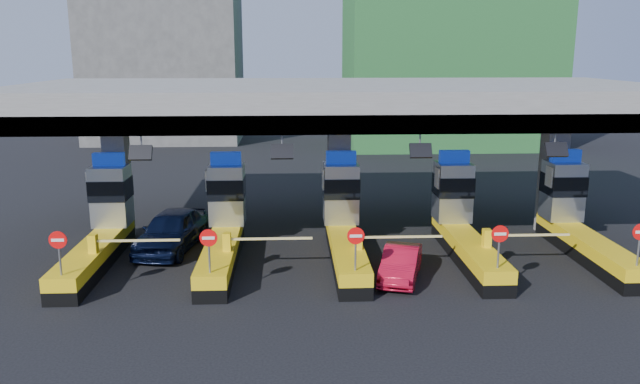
{
  "coord_description": "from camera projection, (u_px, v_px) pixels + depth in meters",
  "views": [
    {
      "loc": [
        -2.19,
        -24.96,
        8.41
      ],
      "look_at": [
        -1.01,
        0.0,
        2.75
      ],
      "focal_mm": 35.0,
      "sensor_mm": 36.0,
      "label": 1
    }
  ],
  "objects": [
    {
      "name": "toll_lane_left",
      "position": [
        224.0,
        223.0,
        26.0
      ],
      "size": [
        4.43,
        8.0,
        4.16
      ],
      "color": "black",
      "rests_on": "ground"
    },
    {
      "name": "bg_building_concrete",
      "position": [
        164.0,
        45.0,
        58.71
      ],
      "size": [
        14.0,
        10.0,
        18.0
      ],
      "primitive_type": "cube",
      "color": "#4C4C49",
      "rests_on": "ground"
    },
    {
      "name": "van",
      "position": [
        172.0,
        230.0,
        26.8
      ],
      "size": [
        2.96,
        5.41,
        1.75
      ],
      "primitive_type": "imported",
      "rotation": [
        0.0,
        0.0,
        -0.18
      ],
      "color": "black",
      "rests_on": "ground"
    },
    {
      "name": "toll_lane_far_right",
      "position": [
        576.0,
        219.0,
        26.7
      ],
      "size": [
        4.43,
        8.0,
        4.16
      ],
      "color": "black",
      "rests_on": "ground"
    },
    {
      "name": "red_car",
      "position": [
        401.0,
        263.0,
        23.44
      ],
      "size": [
        2.29,
        3.92,
        1.22
      ],
      "primitive_type": "imported",
      "rotation": [
        0.0,
        0.0,
        -0.29
      ],
      "color": "red",
      "rests_on": "ground"
    },
    {
      "name": "toll_lane_far_left",
      "position": [
        103.0,
        225.0,
        25.77
      ],
      "size": [
        4.43,
        8.0,
        4.16
      ],
      "color": "black",
      "rests_on": "ground"
    },
    {
      "name": "ground",
      "position": [
        344.0,
        255.0,
        26.27
      ],
      "size": [
        120.0,
        120.0,
        0.0
      ],
      "primitive_type": "plane",
      "color": "black",
      "rests_on": "ground"
    },
    {
      "name": "toll_canopy",
      "position": [
        340.0,
        103.0,
        27.71
      ],
      "size": [
        28.0,
        12.09,
        7.0
      ],
      "color": "slate",
      "rests_on": "ground"
    },
    {
      "name": "toll_lane_center",
      "position": [
        344.0,
        222.0,
        26.23
      ],
      "size": [
        4.43,
        8.0,
        4.16
      ],
      "color": "black",
      "rests_on": "ground"
    },
    {
      "name": "toll_lane_right",
      "position": [
        461.0,
        220.0,
        26.47
      ],
      "size": [
        4.43,
        8.0,
        4.16
      ],
      "color": "black",
      "rests_on": "ground"
    }
  ]
}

